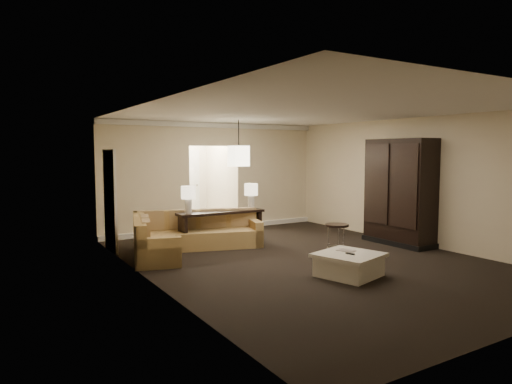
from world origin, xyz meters
TOP-DOWN VIEW (x-y plane):
  - ground at (0.00, 0.00)m, footprint 8.00×8.00m
  - wall_back at (0.00, 4.00)m, footprint 6.00×0.04m
  - wall_left at (-3.00, 0.00)m, footprint 0.04×8.00m
  - wall_right at (3.00, 0.00)m, footprint 0.04×8.00m
  - ceiling at (0.00, 0.00)m, footprint 6.00×8.00m
  - crown_molding at (0.00, 3.95)m, footprint 6.00×0.10m
  - baseboard at (0.00, 3.95)m, footprint 6.00×0.10m
  - side_door at (-2.97, 2.80)m, footprint 0.05×0.90m
  - foyer at (0.00, 5.34)m, footprint 1.44×2.02m
  - sectional_sofa at (-1.69, 1.95)m, footprint 3.13×2.28m
  - coffee_table at (-0.10, -1.20)m, footprint 1.18×1.18m
  - console_table at (-0.77, 2.13)m, footprint 1.96×0.49m
  - armoire at (2.69, 0.21)m, footprint 0.69×1.62m
  - drink_table at (0.88, 0.22)m, footprint 0.47×0.47m
  - table_lamp_left at (-1.52, 2.14)m, footprint 0.30×0.30m
  - table_lamp_right at (-0.01, 2.11)m, footprint 0.30×0.30m
  - pendant_light at (0.00, 2.70)m, footprint 0.38×0.38m
  - person at (-0.45, 5.60)m, footprint 0.70×0.51m

SIDE VIEW (x-z plane):
  - ground at x=0.00m, z-range 0.00..0.00m
  - baseboard at x=0.00m, z-range 0.00..0.12m
  - coffee_table at x=-0.10m, z-range 0.00..0.40m
  - sectional_sofa at x=-1.69m, z-range -0.08..0.72m
  - drink_table at x=0.88m, z-range 0.13..0.72m
  - console_table at x=-0.77m, z-range 0.07..0.83m
  - person at x=-0.45m, z-range 0.00..1.80m
  - side_door at x=-2.97m, z-range 0.00..2.10m
  - armoire at x=2.69m, z-range -0.05..2.28m
  - table_lamp_left at x=-1.52m, z-range 0.85..1.43m
  - table_lamp_right at x=-0.01m, z-range 0.85..1.43m
  - foyer at x=0.00m, z-range -0.10..2.70m
  - wall_back at x=0.00m, z-range 0.00..2.80m
  - wall_left at x=-3.00m, z-range 0.00..2.80m
  - wall_right at x=3.00m, z-range 0.00..2.80m
  - pendant_light at x=0.00m, z-range 1.41..2.50m
  - crown_molding at x=0.00m, z-range 2.67..2.79m
  - ceiling at x=0.00m, z-range 2.79..2.81m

